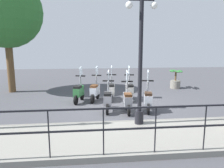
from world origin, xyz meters
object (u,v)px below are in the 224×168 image
scooter_near_0 (148,99)px  scooter_far_0 (130,90)px  lamp_post_near (140,67)px  scooter_far_2 (95,91)px  scooter_near_1 (128,100)px  scooter_far_1 (111,90)px  tree_large (6,12)px  potted_palm (175,81)px  scooter_far_3 (79,91)px  scooter_near_2 (108,99)px

scooter_near_0 → scooter_far_0: 1.69m
lamp_post_near → scooter_far_2: bearing=20.5°
scooter_near_0 → scooter_near_1: (-0.08, 0.79, 0.00)m
scooter_near_0 → scooter_far_1: 2.16m
scooter_near_1 → scooter_far_0: (1.72, -0.40, 0.00)m
tree_large → scooter_far_1: size_ratio=3.85×
tree_large → scooter_far_0: (-2.39, -5.90, -3.61)m
potted_palm → scooter_near_0: size_ratio=0.69×
scooter_far_3 → scooter_far_0: bearing=-71.6°
scooter_near_0 → scooter_far_1: bearing=45.5°
scooter_near_0 → scooter_far_2: size_ratio=1.00×
scooter_near_1 → scooter_far_0: bearing=-9.2°
lamp_post_near → scooter_near_2: 2.39m
tree_large → scooter_far_3: tree_large is taller
scooter_near_0 → scooter_far_1: size_ratio=1.00×
tree_large → scooter_near_2: tree_large is taller
scooter_far_0 → scooter_near_1: bearing=170.3°
potted_palm → scooter_near_1: (-4.14, 3.51, 0.04)m
scooter_far_0 → scooter_near_2: bearing=147.1°
scooter_far_3 → potted_palm: bearing=-48.9°
lamp_post_near → potted_palm: bearing=-31.0°
scooter_near_2 → scooter_far_2: 1.62m
potted_palm → scooter_near_2: scooter_near_2 is taller
scooter_far_1 → lamp_post_near: bearing=-164.0°
potted_palm → scooter_far_2: bearing=117.0°
scooter_far_3 → scooter_near_0: bearing=-104.1°
scooter_near_2 → scooter_far_3: size_ratio=1.00×
potted_palm → scooter_far_2: 5.25m
scooter_near_0 → scooter_far_1: (1.79, 1.21, 0.00)m
scooter_far_1 → scooter_far_2: same height
lamp_post_near → scooter_near_2: bearing=24.3°
scooter_near_2 → scooter_far_2: bearing=24.4°
lamp_post_near → scooter_far_3: size_ratio=2.56×
tree_large → scooter_near_2: 7.17m
scooter_far_0 → tree_large: bearing=71.2°
scooter_near_2 → scooter_near_1: bearing=-97.2°
scooter_far_1 → potted_palm: bearing=-52.3°
scooter_far_0 → scooter_far_1: bearing=83.1°
scooter_near_2 → scooter_far_0: same height
potted_palm → scooter_far_0: 3.94m
scooter_near_0 → scooter_far_0: (1.64, 0.40, 0.00)m
scooter_near_2 → scooter_far_0: (1.52, -1.11, 0.00)m
potted_palm → scooter_near_0: bearing=146.2°
scooter_far_1 → scooter_near_2: bearing=177.6°
potted_palm → scooter_near_1: size_ratio=0.69×
scooter_near_2 → tree_large: bearing=59.2°
scooter_near_0 → scooter_near_1: bearing=107.3°
scooter_near_0 → scooter_far_3: same height
potted_palm → scooter_far_0: scooter_far_0 is taller
lamp_post_near → scooter_near_0: lamp_post_near is taller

